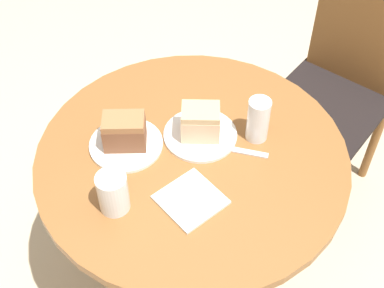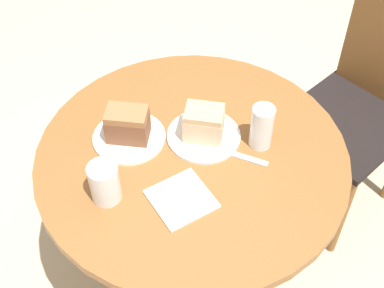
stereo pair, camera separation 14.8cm
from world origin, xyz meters
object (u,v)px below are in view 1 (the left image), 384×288
at_px(cake_slice_near, 200,122).
at_px(cake_slice_far, 124,131).
at_px(chair, 337,85).
at_px(glass_lemonade, 258,122).
at_px(plate_far, 126,144).
at_px(plate_near, 200,135).
at_px(glass_water, 113,194).

distance_m(cake_slice_near, cake_slice_far, 0.22).
height_order(chair, glass_lemonade, chair).
distance_m(plate_far, cake_slice_far, 0.05).
xyz_separation_m(plate_near, plate_far, (-0.14, -0.16, 0.00)).
relative_size(chair, glass_lemonade, 7.42).
distance_m(plate_near, cake_slice_far, 0.22).
distance_m(cake_slice_far, glass_water, 0.21).
relative_size(plate_far, glass_lemonade, 1.54).
bearing_deg(cake_slice_far, cake_slice_near, 48.35).
relative_size(plate_far, cake_slice_far, 1.50).
height_order(plate_near, cake_slice_near, cake_slice_near).
bearing_deg(chair, plate_far, -106.26).
xyz_separation_m(plate_far, cake_slice_near, (0.14, 0.16, 0.05)).
distance_m(plate_near, plate_far, 0.22).
bearing_deg(plate_far, plate_near, 48.35).
bearing_deg(cake_slice_near, cake_slice_far, -131.65).
relative_size(chair, cake_slice_near, 7.38).
height_order(plate_far, cake_slice_near, cake_slice_near).
relative_size(chair, cake_slice_far, 7.21).
bearing_deg(glass_water, cake_slice_far, 125.26).
relative_size(plate_near, cake_slice_near, 1.55).
height_order(chair, cake_slice_far, chair).
xyz_separation_m(plate_near, glass_lemonade, (0.13, 0.10, 0.05)).
relative_size(plate_near, plate_far, 1.02).
distance_m(cake_slice_far, glass_lemonade, 0.38).
relative_size(plate_far, glass_water, 1.82).
height_order(plate_near, plate_far, same).
bearing_deg(cake_slice_near, chair, 80.83).
bearing_deg(plate_far, cake_slice_far, 90.00).
xyz_separation_m(chair, cake_slice_far, (-0.26, -0.88, 0.30)).
height_order(plate_far, glass_lemonade, glass_lemonade).
height_order(cake_slice_near, glass_lemonade, glass_lemonade).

